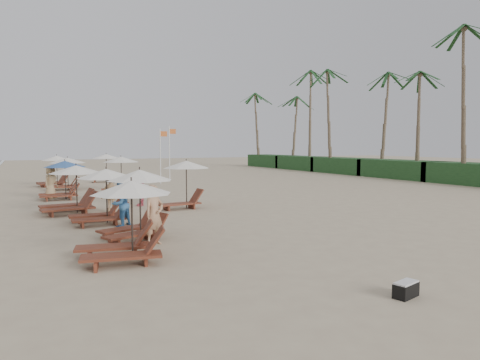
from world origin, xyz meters
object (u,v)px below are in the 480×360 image
inland_station_2 (105,163)px  beachgoer_far_a (141,189)px  lounger_station_0 (122,222)px  beachgoer_mid_b (112,192)px  lounger_station_3 (70,190)px  beachgoer_mid_a (121,204)px  lounger_station_5 (64,173)px  lounger_station_1 (133,204)px  flag_pole_near (161,153)px  beachgoer_near (154,215)px  duffel_bag (406,289)px  lounger_station_2 (101,196)px  lounger_station_6 (53,172)px  inland_station_1 (119,168)px  lounger_station_4 (61,180)px  inland_station_0 (183,179)px  beachgoer_far_b (51,182)px

inland_station_2 → beachgoer_far_a: bearing=-93.1°
lounger_station_0 → beachgoer_mid_b: bearing=81.4°
lounger_station_3 → beachgoer_mid_a: (1.34, -4.13, -0.17)m
inland_station_2 → lounger_station_5: bearing=-122.9°
inland_station_2 → beachgoer_mid_b: (-2.45, -16.46, -0.60)m
lounger_station_1 → beachgoer_far_a: lounger_station_1 is taller
lounger_station_3 → beachgoer_mid_b: bearing=-17.6°
lounger_station_0 → flag_pole_near: size_ratio=0.60×
beachgoer_near → beachgoer_mid_b: bearing=65.0°
beachgoer_far_a → duffel_bag: beachgoer_far_a is taller
duffel_bag → lounger_station_3: bearing=108.6°
lounger_station_1 → lounger_station_2: lounger_station_1 is taller
lounger_station_6 → inland_station_1: (3.44, -6.02, 0.44)m
lounger_station_0 → beachgoer_far_a: 10.30m
beachgoer_near → lounger_station_2: bearing=76.3°
beachgoer_mid_a → duffel_bag: (3.44, -10.09, -0.66)m
lounger_station_2 → lounger_station_4: lounger_station_4 is taller
inland_station_0 → beachgoer_mid_b: (-3.20, 0.32, -0.48)m
inland_station_0 → beachgoer_far_b: 8.76m
lounger_station_2 → inland_station_1: 11.33m
lounger_station_4 → lounger_station_1: bearing=-84.2°
beachgoer_mid_b → inland_station_0: bearing=-142.1°
inland_station_1 → lounger_station_6: bearing=119.8°
lounger_station_3 → beachgoer_far_b: lounger_station_3 is taller
inland_station_0 → lounger_station_0: bearing=-118.9°
lounger_station_6 → inland_station_0: bearing=-72.3°
lounger_station_0 → inland_station_0: inland_station_0 is taller
lounger_station_3 → inland_station_2: size_ratio=1.09×
lounger_station_5 → beachgoer_far_b: (-1.08, -4.45, -0.20)m
inland_station_0 → lounger_station_6: bearing=107.7°
beachgoer_far_b → duffel_bag: beachgoer_far_b is taller
beachgoer_near → beachgoer_mid_a: bearing=70.3°
beachgoer_far_b → beachgoer_mid_a: bearing=-127.5°
duffel_bag → inland_station_1: bearing=92.9°
lounger_station_0 → inland_station_1: bearing=79.0°
inland_station_2 → beachgoer_far_b: (-4.55, -9.81, -0.59)m
lounger_station_4 → inland_station_1: bearing=32.8°
lounger_station_3 → duffel_bag: bearing=-71.4°
flag_pole_near → lounger_station_3: bearing=-122.0°
flag_pole_near → lounger_station_6: bearing=168.9°
lounger_station_6 → beachgoer_far_a: size_ratio=1.50×
lounger_station_2 → beachgoer_far_a: bearing=58.0°
beachgoer_far_a → flag_pole_near: flag_pole_near is taller
beachgoer_near → inland_station_2: bearing=59.4°
lounger_station_1 → lounger_station_5: (-0.60, 17.01, 0.01)m
lounger_station_5 → beachgoer_mid_b: 11.15m
flag_pole_near → lounger_station_5: bearing=-165.8°
lounger_station_5 → beachgoer_mid_b: bearing=-84.8°
lounger_station_2 → lounger_station_3: 3.27m
lounger_station_2 → lounger_station_5: 13.74m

